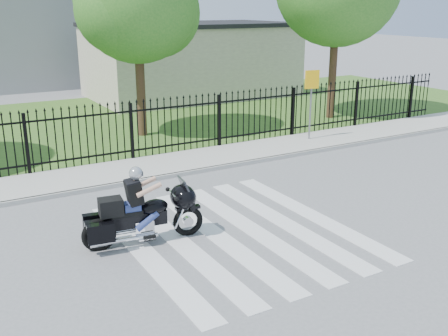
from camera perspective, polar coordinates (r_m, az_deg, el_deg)
ground at (r=11.03m, az=1.24°, el=-7.06°), size 120.00×120.00×0.00m
crosswalk at (r=11.02m, az=1.24°, el=-7.03°), size 5.00×5.50×0.01m
sidewalk at (r=15.22m, az=-8.54°, el=-0.03°), size 40.00×2.00×0.12m
curb at (r=14.34m, az=-7.06°, el=-1.06°), size 40.00×0.12×0.12m
grass_strip at (r=21.71m, az=-15.44°, el=4.63°), size 40.00×12.00×0.02m
iron_fence at (r=15.91m, az=-10.02°, el=3.81°), size 26.00×0.04×1.80m
tree_mid at (r=18.82m, az=-9.49°, el=17.46°), size 4.20×4.20×6.78m
building_low at (r=27.59m, az=-3.59°, el=11.48°), size 10.00×6.00×3.50m
building_low_roof at (r=27.46m, az=-3.67°, el=15.32°), size 10.20×6.20×0.20m
motorcycle_rider at (r=10.46m, az=-9.10°, el=-4.71°), size 2.46×0.99×1.63m
traffic_sign at (r=18.06m, az=9.51°, el=8.34°), size 0.51×0.14×2.35m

